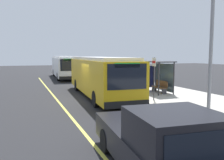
# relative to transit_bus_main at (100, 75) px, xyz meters

# --- Properties ---
(ground_plane) EXTENTS (120.00, 120.00, 0.00)m
(ground_plane) POSITION_rel_transit_bus_main_xyz_m (0.86, -1.01, -1.62)
(ground_plane) COLOR #232326
(sidewalk_curb) EXTENTS (44.00, 6.40, 0.15)m
(sidewalk_curb) POSITION_rel_transit_bus_main_xyz_m (0.86, 4.99, -1.54)
(sidewalk_curb) COLOR #B7B2A8
(sidewalk_curb) RESTS_ON ground_plane
(lane_stripe_center) EXTENTS (36.00, 0.14, 0.01)m
(lane_stripe_center) POSITION_rel_transit_bus_main_xyz_m (0.86, -3.21, -1.61)
(lane_stripe_center) COLOR #E0D64C
(lane_stripe_center) RESTS_ON ground_plane
(transit_bus_main) EXTENTS (11.59, 3.22, 2.95)m
(transit_bus_main) POSITION_rel_transit_bus_main_xyz_m (0.00, 0.00, 0.00)
(transit_bus_main) COLOR gold
(transit_bus_main) RESTS_ON ground_plane
(transit_bus_second) EXTENTS (11.48, 3.21, 2.95)m
(transit_bus_second) POSITION_rel_transit_bus_main_xyz_m (-15.70, 0.08, -0.00)
(transit_bus_second) COLOR white
(transit_bus_second) RESTS_ON ground_plane
(pickup_truck) EXTENTS (5.55, 2.44, 1.85)m
(pickup_truck) POSITION_rel_transit_bus_main_xyz_m (11.88, -2.27, -0.76)
(pickup_truck) COLOR black
(pickup_truck) RESTS_ON ground_plane
(bus_shelter) EXTENTS (2.90, 1.60, 2.48)m
(bus_shelter) POSITION_rel_transit_bus_main_xyz_m (0.48, 4.70, 0.30)
(bus_shelter) COLOR #333338
(bus_shelter) RESTS_ON sidewalk_curb
(waiting_bench) EXTENTS (1.60, 0.48, 0.95)m
(waiting_bench) POSITION_rel_transit_bus_main_xyz_m (0.87, 4.69, -0.98)
(waiting_bench) COLOR brown
(waiting_bench) RESTS_ON sidewalk_curb
(route_sign_post) EXTENTS (0.44, 0.08, 2.80)m
(route_sign_post) POSITION_rel_transit_bus_main_xyz_m (3.30, 2.68, 0.34)
(route_sign_post) COLOR #333338
(route_sign_post) RESTS_ON sidewalk_curb
(utility_pole) EXTENTS (0.16, 0.16, 6.40)m
(utility_pole) POSITION_rel_transit_bus_main_xyz_m (8.44, 2.49, 1.73)
(utility_pole) COLOR gray
(utility_pole) RESTS_ON sidewalk_curb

